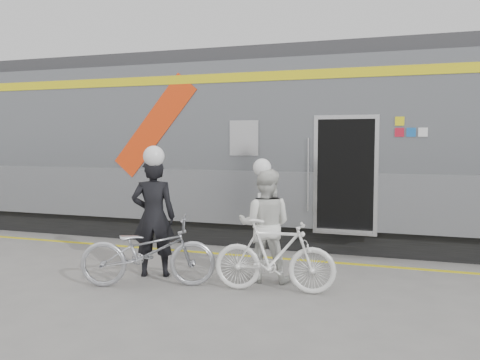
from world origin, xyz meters
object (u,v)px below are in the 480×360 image
at_px(bicycle_left, 148,251).
at_px(bicycle_right, 274,256).
at_px(man, 154,217).
at_px(woman, 265,225).

bearing_deg(bicycle_left, bicycle_right, -101.54).
distance_m(bicycle_left, bicycle_right, 1.92).
xyz_separation_m(man, woman, (1.79, 0.31, -0.09)).
bearing_deg(woman, man, 3.36).
xyz_separation_m(bicycle_left, bicycle_right, (1.89, 0.31, 0.00)).
height_order(man, woman, man).
height_order(bicycle_left, bicycle_right, bicycle_right).
relative_size(bicycle_left, bicycle_right, 1.14).
distance_m(bicycle_left, woman, 1.84).
distance_m(man, woman, 1.82).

